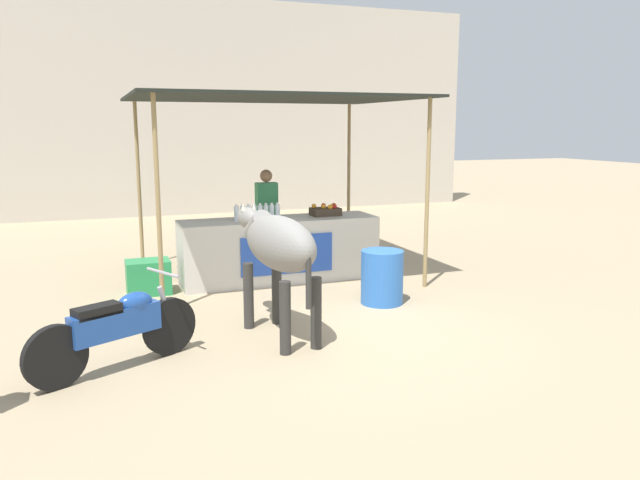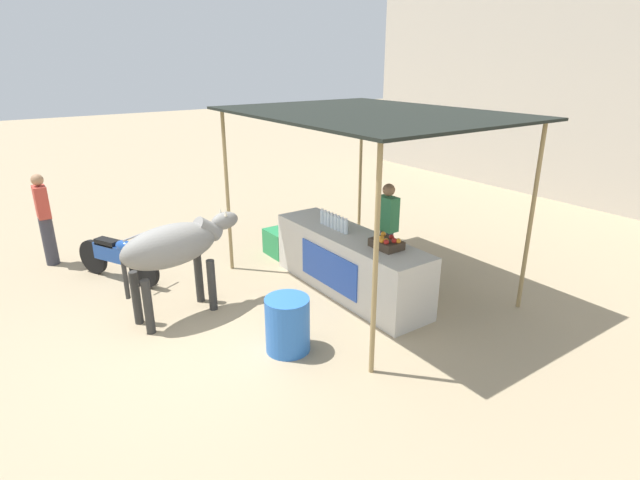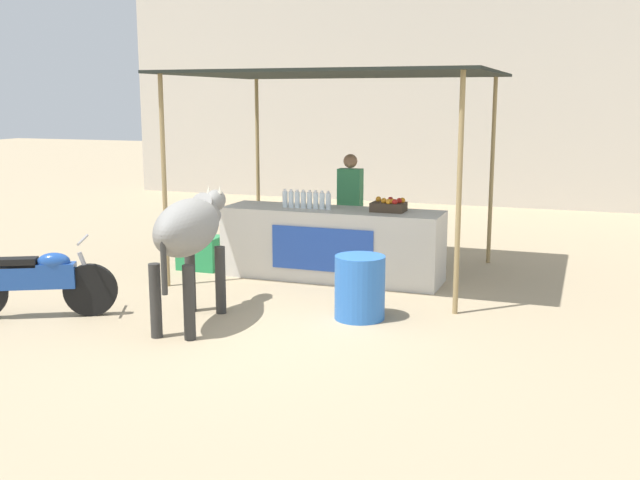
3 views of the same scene
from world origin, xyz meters
name	(u,v)px [view 2 (image 2 of 3)]	position (x,y,z in m)	size (l,w,h in m)	color
ground_plane	(222,331)	(0.00, 0.00, 0.00)	(60.00, 60.00, 0.00)	tan
building_wall_far	(628,91)	(0.00, 10.19, 2.81)	(16.00, 0.50, 5.61)	beige
stall_counter	(349,263)	(0.00, 2.20, 0.48)	(3.00, 0.82, 0.96)	beige
stall_awning	(369,120)	(0.00, 2.50, 2.66)	(4.20, 3.20, 2.78)	black
water_bottle_row	(334,222)	(-0.35, 2.15, 1.07)	(0.70, 0.07, 0.25)	silver
fruit_crate	(387,243)	(0.78, 2.25, 1.03)	(0.44, 0.32, 0.18)	#3F3326
vendor_behind_counter	(387,232)	(0.02, 2.95, 0.85)	(0.34, 0.22, 1.65)	#383842
cooler_box	(280,243)	(-1.97, 2.10, 0.24)	(0.60, 0.44, 0.48)	#268C4C
water_barrel	(288,324)	(0.91, 0.50, 0.36)	(0.56, 0.56, 0.72)	blue
cow	(175,248)	(-0.77, -0.28, 1.03)	(0.72, 1.85, 1.44)	gray
motorcycle_parked	(118,256)	(-2.50, -0.69, 0.43)	(1.64, 0.94, 0.90)	black
passerby_on_street	(45,219)	(-3.93, -1.51, 0.85)	(0.34, 0.22, 1.65)	#383842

